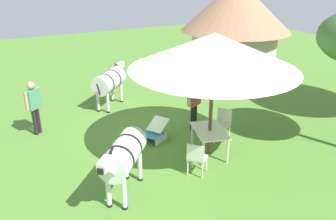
# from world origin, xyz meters

# --- Properties ---
(ground_plane) EXTENTS (36.00, 36.00, 0.00)m
(ground_plane) POSITION_xyz_m (0.00, 0.00, 0.00)
(ground_plane) COLOR #518031
(thatched_hut) EXTENTS (4.68, 4.68, 4.37)m
(thatched_hut) POSITION_xyz_m (-3.19, 5.60, 2.44)
(thatched_hut) COLOR beige
(thatched_hut) RESTS_ON ground_plane
(shade_umbrella) EXTENTS (4.35, 4.35, 3.39)m
(shade_umbrella) POSITION_xyz_m (1.89, 1.01, 2.93)
(shade_umbrella) COLOR brown
(shade_umbrella) RESTS_ON ground_plane
(patio_dining_table) EXTENTS (1.41, 1.11, 0.74)m
(patio_dining_table) POSITION_xyz_m (1.89, 1.01, 0.64)
(patio_dining_table) COLOR silver
(patio_dining_table) RESTS_ON ground_plane
(patio_chair_east_end) EXTENTS (0.60, 0.60, 0.90)m
(patio_chair_east_end) POSITION_xyz_m (1.22, 1.95, 0.52)
(patio_chair_east_end) COLOR silver
(patio_chair_east_end) RESTS_ON ground_plane
(patio_chair_near_hut) EXTENTS (0.61, 0.60, 0.90)m
(patio_chair_near_hut) POSITION_xyz_m (2.63, 0.13, 0.52)
(patio_chair_near_hut) COLOR white
(patio_chair_near_hut) RESTS_ON ground_plane
(guest_beside_umbrella) EXTENTS (0.40, 0.56, 1.71)m
(guest_beside_umbrella) POSITION_xyz_m (0.36, 1.43, 1.03)
(guest_beside_umbrella) COLOR black
(guest_beside_umbrella) RESTS_ON ground_plane
(standing_watcher) EXTENTS (0.46, 0.49, 1.71)m
(standing_watcher) POSITION_xyz_m (-1.64, -3.07, 1.03)
(standing_watcher) COLOR black
(standing_watcher) RESTS_ON ground_plane
(striped_lounge_chair) EXTENTS (0.87, 0.97, 0.59)m
(striped_lounge_chair) POSITION_xyz_m (0.43, 0.03, 0.25)
(striped_lounge_chair) COLOR teal
(striped_lounge_chair) RESTS_ON ground_plane
(zebra_nearest_camera) EXTENTS (1.76, 1.59, 1.56)m
(zebra_nearest_camera) POSITION_xyz_m (2.55, -1.75, 1.02)
(zebra_nearest_camera) COLOR silver
(zebra_nearest_camera) RESTS_ON ground_plane
(zebra_by_umbrella) EXTENTS (1.66, 1.70, 1.51)m
(zebra_by_umbrella) POSITION_xyz_m (-2.77, -0.27, 0.98)
(zebra_by_umbrella) COLOR silver
(zebra_by_umbrella) RESTS_ON ground_plane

